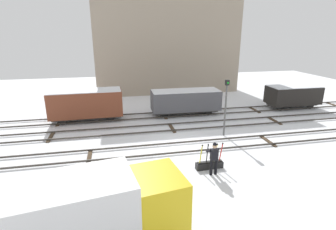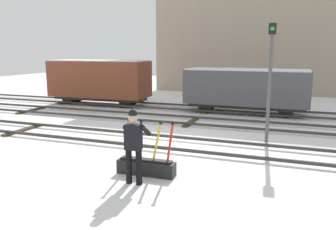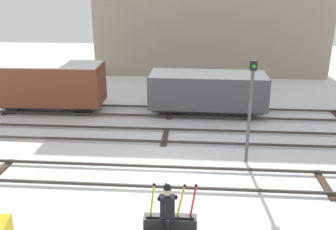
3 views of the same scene
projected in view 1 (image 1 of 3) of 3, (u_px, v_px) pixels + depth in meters
ground_plane at (184, 149)px, 16.65m from camera, size 60.00×60.00×0.00m
track_main_line at (184, 147)px, 16.61m from camera, size 44.00×1.94×0.18m
track_siding_near at (172, 127)px, 20.08m from camera, size 44.00×1.94×0.18m
track_siding_far at (164, 115)px, 23.11m from camera, size 44.00×1.94×0.18m
switch_lever_frame at (209, 164)px, 14.17m from camera, size 1.53×0.41×1.45m
rail_worker at (214, 156)px, 13.34m from camera, size 0.55×0.66×1.81m
delivery_truck at (89, 212)px, 8.37m from camera, size 6.43×3.18×2.79m
signal_post at (226, 102)px, 18.05m from camera, size 0.24×0.32×4.03m
apartment_building at (165, 42)px, 32.47m from camera, size 17.34×6.94×11.75m
freight_car_near_switch at (86, 104)px, 21.43m from camera, size 5.85×2.30×2.62m
freight_car_far_end at (186, 101)px, 23.12m from camera, size 6.08×2.16×2.25m
freight_car_back_track at (293, 95)px, 25.20m from camera, size 4.93×2.25×2.19m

